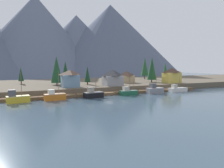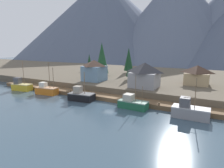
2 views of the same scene
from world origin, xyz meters
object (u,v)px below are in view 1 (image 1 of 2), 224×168
object	(u,v)px
house_tan	(126,77)
conifer_near_right	(165,70)
conifer_back_right	(145,67)
fishing_boat_orange	(55,96)
fishing_boat_yellow	(17,98)
conifer_near_left	(21,74)
fishing_boat_white	(177,89)
house_yellow	(172,75)
fishing_boat_black	(93,94)
fishing_boat_green	(128,92)
fishing_boat_grey	(155,90)
conifer_centre	(152,68)
conifer_mid_left	(65,71)
house_blue	(70,78)
house_grey	(113,77)
conifer_back_left	(87,74)
conifer_mid_right	(57,69)

from	to	relation	value
house_tan	conifer_near_right	distance (m)	24.74
conifer_back_right	fishing_boat_orange	bearing A→B (deg)	-145.85
fishing_boat_yellow	conifer_near_left	bearing A→B (deg)	79.47
fishing_boat_white	house_yellow	size ratio (longest dim) A/B	1.05
fishing_boat_black	conifer_near_right	distance (m)	54.31
fishing_boat_green	house_yellow	size ratio (longest dim) A/B	0.89
fishing_boat_grey	house_yellow	bearing A→B (deg)	31.05
fishing_boat_white	conifer_centre	distance (m)	20.27
fishing_boat_black	conifer_mid_left	distance (m)	34.86
fishing_boat_orange	conifer_near_left	world-z (taller)	conifer_near_left
house_blue	conifer_mid_left	world-z (taller)	conifer_mid_left
conifer_back_right	conifer_near_right	bearing A→B (deg)	-84.03
conifer_centre	house_grey	bearing A→B (deg)	-163.22
fishing_boat_white	house_blue	bearing A→B (deg)	159.64
conifer_near_left	conifer_mid_left	world-z (taller)	conifer_mid_left
fishing_boat_grey	house_grey	bearing A→B (deg)	138.39
fishing_boat_green	house_tan	xyz separation A→B (m)	(10.56, 21.02, 4.21)
fishing_boat_grey	conifer_back_left	world-z (taller)	conifer_back_left
house_grey	conifer_near_right	size ratio (longest dim) A/B	0.76
house_yellow	fishing_boat_green	bearing A→B (deg)	-159.50
fishing_boat_white	conifer_mid_right	bearing A→B (deg)	149.67
conifer_mid_left	conifer_back_right	size ratio (longest dim) A/B	0.79
conifer_mid_right	conifer_centre	world-z (taller)	conifer_centre
conifer_mid_left	conifer_back_left	xyz separation A→B (m)	(6.73, -13.90, -1.25)
conifer_near_right	fishing_boat_green	bearing A→B (deg)	-146.79
fishing_boat_grey	house_tan	size ratio (longest dim) A/B	1.14
fishing_boat_grey	house_yellow	xyz separation A→B (m)	(17.68, 11.00, 4.76)
fishing_boat_orange	fishing_boat_grey	xyz separation A→B (m)	(37.38, 0.07, 0.13)
fishing_boat_black	conifer_back_left	size ratio (longest dim) A/B	0.93
house_tan	conifer_back_left	bearing A→B (deg)	-176.22
house_grey	conifer_mid_left	bearing A→B (deg)	122.96
fishing_boat_orange	house_yellow	bearing A→B (deg)	5.15
fishing_boat_grey	conifer_mid_right	size ratio (longest dim) A/B	0.63
fishing_boat_black	fishing_boat_green	size ratio (longest dim) A/B	0.99
conifer_near_right	conifer_centre	world-z (taller)	conifer_centre
conifer_near_right	conifer_back_right	distance (m)	17.20
house_grey	house_blue	bearing A→B (deg)	174.68
fishing_boat_black	fishing_boat_white	xyz separation A→B (m)	(36.24, 0.33, -0.16)
house_tan	conifer_back_right	xyz separation A→B (m)	(22.74, 18.95, 4.64)
fishing_boat_grey	conifer_near_right	xyz separation A→B (m)	(23.52, 23.02, 6.76)
fishing_boat_black	conifer_centre	world-z (taller)	conifer_centre
conifer_mid_left	conifer_back_right	world-z (taller)	conifer_back_right
house_yellow	conifer_near_left	world-z (taller)	conifer_near_left
fishing_boat_black	fishing_boat_green	bearing A→B (deg)	-4.74
house_grey	conifer_near_right	xyz separation A→B (m)	(36.33, 11.97, 2.25)
conifer_back_left	conifer_centre	world-z (taller)	conifer_centre
conifer_mid_right	house_tan	bearing A→B (deg)	-2.96
fishing_boat_black	conifer_back_left	xyz separation A→B (m)	(4.24, 20.17, 5.69)
fishing_boat_black	conifer_back_left	world-z (taller)	conifer_back_left
house_blue	fishing_boat_orange	bearing A→B (deg)	-120.78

